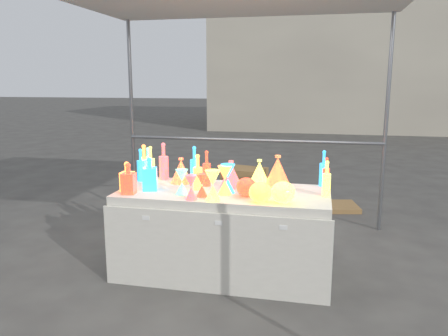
% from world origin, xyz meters
% --- Properties ---
extents(ground, '(80.00, 80.00, 0.00)m').
position_xyz_m(ground, '(0.00, 0.00, 0.00)').
color(ground, '#5C5A55').
rests_on(ground, ground).
extents(display_table, '(1.84, 0.83, 0.75)m').
position_xyz_m(display_table, '(0.00, -0.01, 0.37)').
color(display_table, silver).
rests_on(display_table, ground).
extents(background_building, '(14.00, 6.00, 6.00)m').
position_xyz_m(background_building, '(4.00, 14.00, 3.00)').
color(background_building, beige).
rests_on(background_building, ground).
extents(cardboard_box_closed, '(0.68, 0.56, 0.43)m').
position_xyz_m(cardboard_box_closed, '(-0.26, 2.61, 0.22)').
color(cardboard_box_closed, '#9F7747').
rests_on(cardboard_box_closed, ground).
extents(cardboard_box_flat, '(0.79, 0.63, 0.06)m').
position_xyz_m(cardboard_box_flat, '(0.98, 2.25, 0.03)').
color(cardboard_box_flat, '#9F7747').
rests_on(cardboard_box_flat, ground).
extents(bottle_0, '(0.11, 0.11, 0.34)m').
position_xyz_m(bottle_0, '(-0.85, 0.29, 0.92)').
color(bottle_0, '#E71545').
rests_on(bottle_0, display_table).
extents(bottle_1, '(0.08, 0.08, 0.31)m').
position_xyz_m(bottle_1, '(-0.85, 0.21, 0.90)').
color(bottle_1, '#1A932A').
rests_on(bottle_1, display_table).
extents(bottle_2, '(0.09, 0.09, 0.32)m').
position_xyz_m(bottle_2, '(-0.19, 0.14, 0.91)').
color(bottle_2, orange).
rests_on(bottle_2, display_table).
extents(bottle_3, '(0.11, 0.11, 0.36)m').
position_xyz_m(bottle_3, '(-0.66, 0.32, 0.93)').
color(bottle_3, '#211A98').
rests_on(bottle_3, display_table).
extents(bottle_4, '(0.09, 0.09, 0.33)m').
position_xyz_m(bottle_4, '(-0.77, 0.25, 0.91)').
color(bottle_4, '#136779').
rests_on(bottle_4, display_table).
extents(bottle_5, '(0.08, 0.08, 0.32)m').
position_xyz_m(bottle_5, '(-0.79, 0.23, 0.91)').
color(bottle_5, '#C5277B').
rests_on(bottle_5, display_table).
extents(bottle_6, '(0.10, 0.10, 0.31)m').
position_xyz_m(bottle_6, '(-0.23, -0.01, 0.91)').
color(bottle_6, '#E71545').
rests_on(bottle_6, display_table).
extents(bottle_7, '(0.08, 0.08, 0.35)m').
position_xyz_m(bottle_7, '(-0.33, 0.24, 0.92)').
color(bottle_7, '#1A932A').
rests_on(bottle_7, display_table).
extents(decanter_0, '(0.10, 0.10, 0.26)m').
position_xyz_m(decanter_0, '(-0.81, -0.18, 0.88)').
color(decanter_0, '#E71545').
rests_on(decanter_0, display_table).
extents(decanter_1, '(0.12, 0.12, 0.26)m').
position_xyz_m(decanter_1, '(-0.76, -0.27, 0.88)').
color(decanter_1, orange).
rests_on(decanter_1, display_table).
extents(decanter_2, '(0.15, 0.15, 0.29)m').
position_xyz_m(decanter_2, '(-0.63, -0.11, 0.89)').
color(decanter_2, '#1A932A').
rests_on(decanter_2, display_table).
extents(hourglass_0, '(0.11, 0.11, 0.19)m').
position_xyz_m(hourglass_0, '(-0.13, -0.23, 0.84)').
color(hourglass_0, orange).
rests_on(hourglass_0, display_table).
extents(hourglass_1, '(0.11, 0.11, 0.20)m').
position_xyz_m(hourglass_1, '(-0.20, -0.34, 0.85)').
color(hourglass_1, '#211A98').
rests_on(hourglass_1, display_table).
extents(hourglass_2, '(0.16, 0.16, 0.24)m').
position_xyz_m(hourglass_2, '(-0.02, -0.33, 0.87)').
color(hourglass_2, '#136779').
rests_on(hourglass_2, display_table).
extents(hourglass_3, '(0.11, 0.11, 0.21)m').
position_xyz_m(hourglass_3, '(-0.32, -0.19, 0.86)').
color(hourglass_3, '#C5277B').
rests_on(hourglass_3, display_table).
extents(hourglass_4, '(0.15, 0.15, 0.24)m').
position_xyz_m(hourglass_4, '(0.03, -0.11, 0.87)').
color(hourglass_4, '#E71545').
rests_on(hourglass_4, display_table).
extents(hourglass_5, '(0.16, 0.16, 0.25)m').
position_xyz_m(hourglass_5, '(0.05, -0.06, 0.87)').
color(hourglass_5, '#1A932A').
rests_on(hourglass_5, display_table).
extents(globe_0, '(0.20, 0.20, 0.14)m').
position_xyz_m(globe_0, '(0.35, -0.30, 0.82)').
color(globe_0, '#E71545').
rests_on(globe_0, display_table).
extents(globe_1, '(0.25, 0.25, 0.15)m').
position_xyz_m(globe_1, '(0.53, -0.29, 0.83)').
color(globe_1, '#136779').
rests_on(globe_1, display_table).
extents(globe_2, '(0.22, 0.22, 0.14)m').
position_xyz_m(globe_2, '(0.22, -0.13, 0.82)').
color(globe_2, orange).
rests_on(globe_2, display_table).
extents(lampshade_0, '(0.20, 0.20, 0.24)m').
position_xyz_m(lampshade_0, '(-0.45, 0.21, 0.87)').
color(lampshade_0, yellow).
rests_on(lampshade_0, display_table).
extents(lampshade_1, '(0.25, 0.25, 0.28)m').
position_xyz_m(lampshade_1, '(0.43, 0.28, 0.89)').
color(lampshade_1, yellow).
rests_on(lampshade_1, display_table).
extents(lampshade_2, '(0.23, 0.23, 0.24)m').
position_xyz_m(lampshade_2, '(0.03, 0.15, 0.87)').
color(lampshade_2, '#211A98').
rests_on(lampshade_2, display_table).
extents(lampshade_3, '(0.22, 0.22, 0.24)m').
position_xyz_m(lampshade_3, '(0.27, 0.28, 0.87)').
color(lampshade_3, '#136779').
rests_on(lampshade_3, display_table).
extents(bottle_8, '(0.09, 0.09, 0.33)m').
position_xyz_m(bottle_8, '(0.83, 0.36, 0.91)').
color(bottle_8, '#1A932A').
rests_on(bottle_8, display_table).
extents(bottle_9, '(0.06, 0.06, 0.27)m').
position_xyz_m(bottle_9, '(0.86, 0.29, 0.89)').
color(bottle_9, orange).
rests_on(bottle_9, display_table).
extents(bottle_10, '(0.08, 0.08, 0.27)m').
position_xyz_m(bottle_10, '(0.86, 0.01, 0.89)').
color(bottle_10, '#211A98').
rests_on(bottle_10, display_table).
extents(bottle_11, '(0.07, 0.07, 0.30)m').
position_xyz_m(bottle_11, '(0.86, -0.01, 0.90)').
color(bottle_11, '#136779').
rests_on(bottle_11, display_table).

